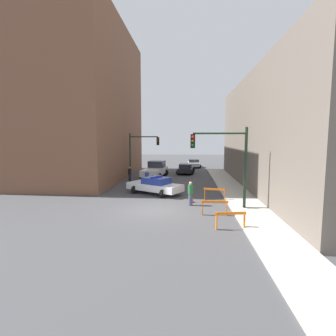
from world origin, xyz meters
TOP-DOWN VIEW (x-y plane):
  - ground_plane at (0.00, 0.00)m, footprint 120.00×120.00m
  - sidewalk_right at (6.20, 0.00)m, footprint 2.40×44.00m
  - building_corner_left at (-12.00, 14.00)m, footprint 14.00×20.00m
  - building_right at (13.40, 8.00)m, footprint 12.00×28.00m
  - traffic_light_near at (4.73, 0.84)m, footprint 3.64×0.35m
  - traffic_light_far at (-3.30, 13.19)m, footprint 3.44×0.35m
  - police_car at (-0.52, 5.08)m, footprint 4.99×3.97m
  - white_truck at (-1.70, 14.49)m, footprint 3.11×5.62m
  - parked_car_near at (1.89, 17.96)m, footprint 2.48×4.42m
  - parked_car_mid at (3.11, 25.81)m, footprint 2.33×4.33m
  - pedestrian_crossing at (-1.61, 7.67)m, footprint 0.39×0.39m
  - pedestrian_corner at (-3.92, 10.75)m, footprint 0.38×0.38m
  - pedestrian_sidewalk at (2.39, 1.47)m, footprint 0.39×0.39m
  - barrier_front at (4.37, -3.18)m, footprint 1.59×0.38m
  - barrier_mid at (3.81, -0.77)m, footprint 1.60×0.18m
  - barrier_back at (4.19, 3.14)m, footprint 1.59×0.41m
  - traffic_cone at (2.47, 2.40)m, footprint 0.36×0.36m

SIDE VIEW (x-z plane):
  - ground_plane at x=0.00m, z-range 0.00..0.00m
  - sidewalk_right at x=6.20m, z-range 0.00..0.12m
  - traffic_cone at x=2.47m, z-range -0.01..0.65m
  - barrier_front at x=4.37m, z-range 0.17..1.07m
  - barrier_mid at x=3.81m, z-range 0.17..1.07m
  - barrier_back at x=4.19m, z-range 0.17..1.07m
  - parked_car_near at x=1.89m, z-range 0.02..1.33m
  - parked_car_mid at x=3.11m, z-range 0.02..1.33m
  - police_car at x=-0.52m, z-range -0.04..1.48m
  - pedestrian_crossing at x=-1.61m, z-range 0.03..1.69m
  - pedestrian_corner at x=-3.92m, z-range 0.03..1.69m
  - pedestrian_sidewalk at x=2.39m, z-range 0.03..1.69m
  - white_truck at x=-1.70m, z-range -0.04..1.86m
  - traffic_light_far at x=-3.30m, z-range 0.80..6.00m
  - traffic_light_near at x=4.73m, z-range 0.93..6.13m
  - building_right at x=13.40m, z-range 0.00..10.28m
  - building_corner_left at x=-12.00m, z-range 0.00..17.33m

